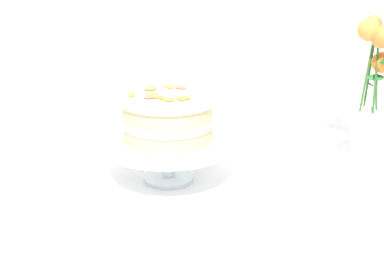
# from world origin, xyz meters

# --- Properties ---
(dining_table) EXTENTS (1.40, 1.00, 0.74)m
(dining_table) POSITION_xyz_m (0.00, -0.03, 0.65)
(dining_table) COLOR white
(dining_table) RESTS_ON ground
(linen_napkin) EXTENTS (0.33, 0.33, 0.00)m
(linen_napkin) POSITION_xyz_m (-0.09, -0.02, 0.74)
(linen_napkin) COLOR white
(linen_napkin) RESTS_ON dining_table
(cake_stand) EXTENTS (0.29, 0.29, 0.10)m
(cake_stand) POSITION_xyz_m (-0.09, -0.02, 0.82)
(cake_stand) COLOR silver
(cake_stand) RESTS_ON linen_napkin
(layer_cake) EXTENTS (0.20, 0.20, 0.11)m
(layer_cake) POSITION_xyz_m (-0.09, -0.02, 0.89)
(layer_cake) COLOR beige
(layer_cake) RESTS_ON cake_stand
(flower_vase) EXTENTS (0.10, 0.11, 0.35)m
(flower_vase) POSITION_xyz_m (0.42, 0.09, 0.89)
(flower_vase) COLOR silver
(flower_vase) RESTS_ON dining_table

